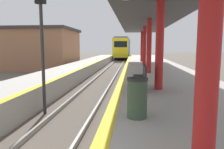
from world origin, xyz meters
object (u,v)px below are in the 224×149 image
Objects in this scene: train at (123,48)px; signal_near at (41,21)px; bench at (141,77)px; trash_bin at (137,98)px.

signal_near is at bearing -91.63° from train.
trash_bin is at bearing -93.68° from bench.
signal_near reaches higher than train.
signal_near reaches higher than trash_bin.
signal_near reaches higher than bench.
train is 40.51m from bench.
bench is (0.21, 3.21, 0.03)m from trash_bin.
train is 13.22× the size of bench.
bench is (3.63, 0.22, -2.01)m from signal_near.
train is 40.69m from signal_near.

